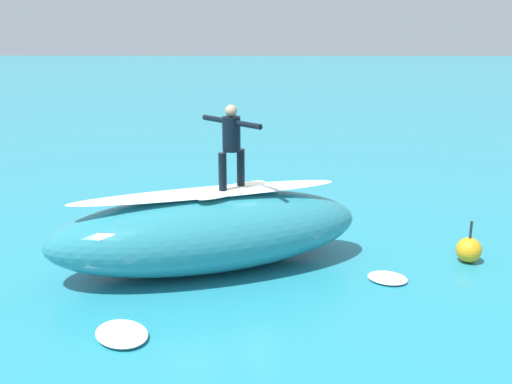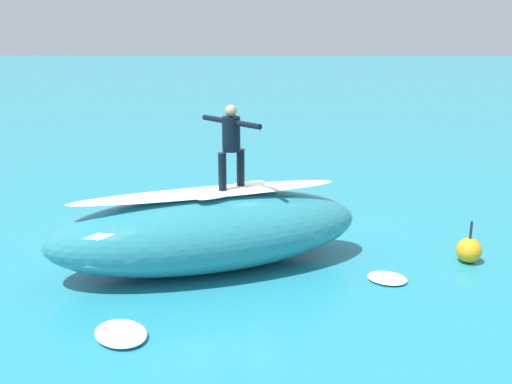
{
  "view_description": "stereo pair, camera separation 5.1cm",
  "coord_description": "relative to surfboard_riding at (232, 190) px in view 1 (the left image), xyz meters",
  "views": [
    {
      "loc": [
        -0.99,
        12.86,
        4.92
      ],
      "look_at": [
        -0.91,
        0.43,
        1.25
      ],
      "focal_mm": 42.82,
      "sensor_mm": 36.0,
      "label": 1
    },
    {
      "loc": [
        -1.04,
        12.86,
        4.92
      ],
      "look_at": [
        -0.91,
        0.43,
        1.25
      ],
      "focal_mm": 42.82,
      "sensor_mm": 36.0,
      "label": 2
    }
  ],
  "objects": [
    {
      "name": "surfboard_paddling",
      "position": [
        -0.93,
        -1.95,
        -1.53
      ],
      "size": [
        1.26,
        2.48,
        0.09
      ],
      "primitive_type": "ellipsoid",
      "rotation": [
        0.0,
        0.0,
        -1.87
      ],
      "color": "#33B2D1",
      "rests_on": "ground_plane"
    },
    {
      "name": "foam_patch_near",
      "position": [
        -2.99,
        0.74,
        -1.53
      ],
      "size": [
        0.97,
        0.91,
        0.09
      ],
      "primitive_type": "ellipsoid",
      "rotation": [
        0.0,
        0.0,
        2.66
      ],
      "color": "white",
      "rests_on": "ground_plane"
    },
    {
      "name": "surfer_riding",
      "position": [
        0.0,
        -0.0,
        0.99
      ],
      "size": [
        1.18,
        1.13,
        1.62
      ],
      "rotation": [
        0.0,
        0.0,
        0.81
      ],
      "color": "black",
      "rests_on": "surfboard_riding"
    },
    {
      "name": "surfboard_riding",
      "position": [
        0.0,
        0.0,
        0.0
      ],
      "size": [
        1.64,
        1.69,
        0.09
      ],
      "primitive_type": "ellipsoid",
      "rotation": [
        0.0,
        0.0,
        0.81
      ],
      "color": "#EAE5C6",
      "rests_on": "wave_crest"
    },
    {
      "name": "foam_patch_mid",
      "position": [
        1.63,
        2.91,
        -1.51
      ],
      "size": [
        1.22,
        1.26,
        0.13
      ],
      "primitive_type": "ellipsoid",
      "rotation": [
        0.0,
        0.0,
        2.25
      ],
      "color": "white",
      "rests_on": "ground_plane"
    },
    {
      "name": "wave_foam_lip",
      "position": [
        0.48,
        0.16,
        -0.01
      ],
      "size": [
        5.27,
        2.41,
        0.08
      ],
      "primitive_type": "ellipsoid",
      "rotation": [
        0.0,
        0.0,
        0.32
      ],
      "color": "white",
      "rests_on": "wave_crest"
    },
    {
      "name": "wave_crest",
      "position": [
        0.48,
        0.16,
        -0.81
      ],
      "size": [
        6.6,
        4.05,
        1.53
      ],
      "primitive_type": "ellipsoid",
      "rotation": [
        0.0,
        0.0,
        0.32
      ],
      "color": "teal",
      "rests_on": "ground_plane"
    },
    {
      "name": "surfer_paddling",
      "position": [
        -0.89,
        -1.83,
        -1.36
      ],
      "size": [
        0.66,
        1.53,
        0.28
      ],
      "rotation": [
        0.0,
        0.0,
        -1.87
      ],
      "color": "black",
      "rests_on": "surfboard_paddling"
    },
    {
      "name": "buoy_marker",
      "position": [
        -4.82,
        -0.17,
        -1.32
      ],
      "size": [
        0.52,
        0.52,
        0.88
      ],
      "color": "orange",
      "rests_on": "ground_plane"
    },
    {
      "name": "ground_plane",
      "position": [
        0.45,
        -1.4,
        -1.58
      ],
      "size": [
        120.0,
        120.0,
        0.0
      ],
      "primitive_type": "plane",
      "color": "teal"
    }
  ]
}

